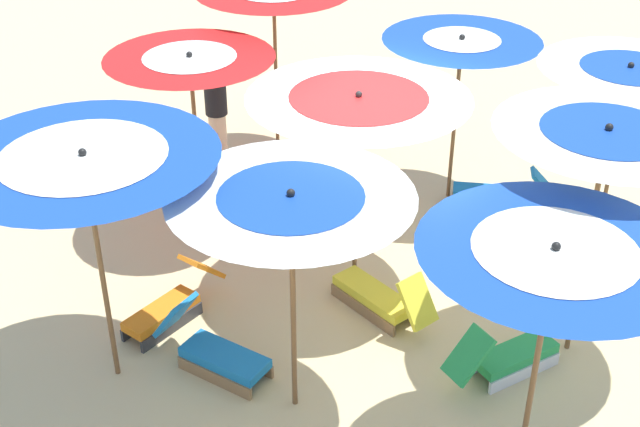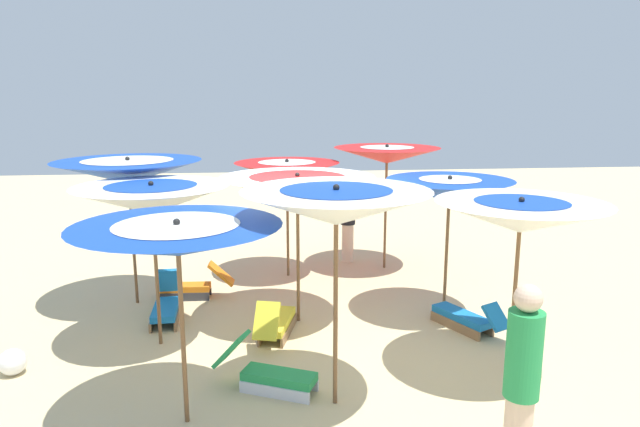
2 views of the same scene
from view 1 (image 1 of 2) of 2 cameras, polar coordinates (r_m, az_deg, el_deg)
name	(u,v)px [view 1 (image 1 of 2)]	position (r m, az deg, el deg)	size (l,w,h in m)	color
ground	(386,284)	(9.60, 4.46, -4.70)	(34.65, 34.65, 0.04)	beige
beach_umbrella_0	(553,266)	(6.57, 15.29, -3.43)	(2.08, 2.08, 2.19)	brown
beach_umbrella_1	(605,149)	(7.84, 18.52, 4.14)	(2.00, 2.00, 2.48)	brown
beach_umbrella_2	(628,83)	(10.06, 19.87, 8.23)	(2.01, 2.01, 2.22)	brown
beach_umbrella_3	(291,215)	(6.85, -1.93, -0.11)	(2.02, 2.02, 2.28)	brown
beach_umbrella_4	(358,112)	(8.59, 2.58, 6.77)	(2.27, 2.27, 2.28)	brown
beach_umbrella_5	(461,53)	(10.49, 9.38, 10.51)	(1.90, 1.90, 2.20)	brown
beach_umbrella_6	(86,174)	(7.39, -15.38, 2.59)	(2.29, 2.29, 2.43)	brown
beach_umbrella_7	(191,70)	(9.84, -8.64, 9.44)	(1.93, 1.93, 2.23)	brown
beach_umbrella_8	(274,2)	(11.32, -3.10, 13.92)	(2.04, 2.04, 2.46)	brown
lounger_0	(506,356)	(8.44, 12.35, -9.31)	(0.80, 1.25, 0.66)	silver
lounger_1	(498,193)	(11.11, 11.78, 1.35)	(1.26, 0.84, 0.55)	olive
lounger_2	(381,297)	(9.01, 4.07, -5.60)	(1.32, 0.66, 0.68)	olive
lounger_3	(169,305)	(9.02, -10.03, -6.04)	(0.37, 1.26, 0.62)	#333338
lounger_4	(215,351)	(8.36, -7.02, -9.10)	(1.21, 0.43, 0.69)	olive
beachgoer_0	(216,107)	(11.64, -6.95, 7.07)	(0.30, 0.30, 1.69)	beige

